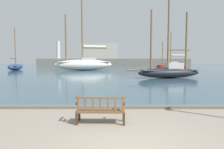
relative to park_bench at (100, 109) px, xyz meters
name	(u,v)px	position (x,y,z in m)	size (l,w,h in m)	color
ground_plane	(129,147)	(0.80, -1.81, -0.47)	(160.00, 160.00, 0.00)	gray
harbor_water	(113,68)	(0.80, 42.19, -0.43)	(100.00, 80.00, 0.08)	#385666
quay_edge_kerb	(121,107)	(0.80, 2.04, -0.41)	(40.00, 0.30, 0.12)	#675F54
park_bench	(100,109)	(0.00, 0.00, 0.00)	(1.61, 0.57, 0.92)	#3D2A19
sailboat_outer_port	(15,66)	(-18.00, 31.51, 0.28)	(3.37, 7.19, 7.98)	navy
sailboat_centre_channel	(169,70)	(6.69, 15.37, 0.44)	(8.45, 3.50, 10.42)	black
sailboat_distant_harbor	(171,66)	(11.70, 31.54, 0.37)	(6.60, 3.26, 7.19)	maroon
sailboat_mid_starboard	(84,63)	(-4.81, 30.65, 0.88)	(11.10, 5.66, 14.18)	silver
far_breakwater	(109,60)	(-0.43, 48.47, 1.56)	(41.74, 2.40, 7.06)	slate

